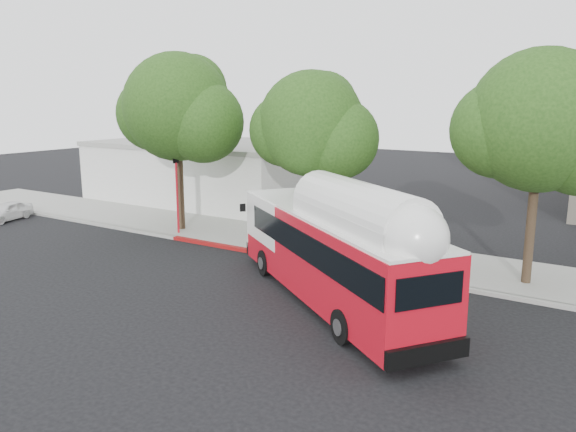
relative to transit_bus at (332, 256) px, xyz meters
The scene contains 11 objects.
ground 3.80m from the transit_bus, behind, with size 120.00×120.00×0.00m, color black.
sidewalk 7.51m from the transit_bus, 117.36° to the left, with size 60.00×5.00×0.15m, color gray.
curb_strip 5.42m from the transit_bus, 130.77° to the left, with size 60.00×0.30×0.15m, color gray.
red_curb_segment 7.65m from the transit_bus, 148.48° to the left, with size 10.00×0.32×0.16m, color maroon.
street_tree_left 13.99m from the transit_bus, 154.94° to the left, with size 6.67×5.80×9.74m.
street_tree_mid 8.34m from the transit_bus, 123.14° to the left, with size 5.75×5.00×8.62m.
street_tree_right 9.56m from the transit_bus, 43.98° to the left, with size 6.21×5.40×9.18m.
low_commercial_bldg 22.31m from the transit_bus, 141.12° to the left, with size 16.20×10.20×4.25m.
transit_bus is the anchor object (origin of this frame).
parked_car 23.37m from the transit_bus, behind, with size 3.36×1.35×1.14m, color silver.
signal_pole 12.72m from the transit_bus, 158.52° to the left, with size 0.12×0.40×4.18m.
Camera 1 is at (12.37, -17.19, 7.29)m, focal length 35.00 mm.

